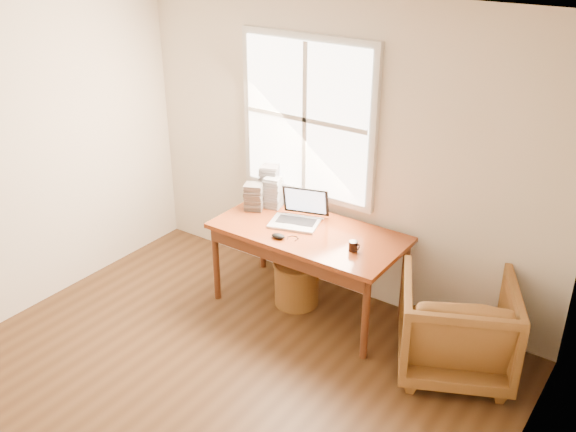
{
  "coord_description": "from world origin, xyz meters",
  "views": [
    {
      "loc": [
        2.55,
        -2.18,
        3.17
      ],
      "look_at": [
        -0.11,
        1.65,
        0.91
      ],
      "focal_mm": 40.0,
      "sensor_mm": 36.0,
      "label": 1
    }
  ],
  "objects_px": {
    "desk": "(309,233)",
    "wicker_stool": "(297,283)",
    "armchair": "(456,326)",
    "coffee_mug": "(353,246)",
    "laptop": "(294,208)",
    "cd_stack_a": "(273,193)"
  },
  "relations": [
    {
      "from": "coffee_mug",
      "to": "cd_stack_a",
      "type": "xyz_separation_m",
      "value": [
        -0.99,
        0.3,
        0.1
      ]
    },
    {
      "from": "armchair",
      "to": "coffee_mug",
      "type": "height_order",
      "value": "coffee_mug"
    },
    {
      "from": "wicker_stool",
      "to": "laptop",
      "type": "bearing_deg",
      "value": 152.27
    },
    {
      "from": "armchair",
      "to": "cd_stack_a",
      "type": "height_order",
      "value": "cd_stack_a"
    },
    {
      "from": "desk",
      "to": "wicker_stool",
      "type": "distance_m",
      "value": 0.55
    },
    {
      "from": "laptop",
      "to": "coffee_mug",
      "type": "height_order",
      "value": "laptop"
    },
    {
      "from": "armchair",
      "to": "cd_stack_a",
      "type": "relative_size",
      "value": 3.01
    },
    {
      "from": "armchair",
      "to": "cd_stack_a",
      "type": "xyz_separation_m",
      "value": [
        -1.87,
        0.28,
        0.51
      ]
    },
    {
      "from": "desk",
      "to": "wicker_stool",
      "type": "height_order",
      "value": "desk"
    },
    {
      "from": "desk",
      "to": "laptop",
      "type": "height_order",
      "value": "laptop"
    },
    {
      "from": "laptop",
      "to": "coffee_mug",
      "type": "xyz_separation_m",
      "value": [
        0.63,
        -0.12,
        -0.11
      ]
    },
    {
      "from": "desk",
      "to": "armchair",
      "type": "relative_size",
      "value": 1.92
    },
    {
      "from": "armchair",
      "to": "coffee_mug",
      "type": "xyz_separation_m",
      "value": [
        -0.88,
        -0.02,
        0.41
      ]
    },
    {
      "from": "armchair",
      "to": "wicker_stool",
      "type": "height_order",
      "value": "armchair"
    },
    {
      "from": "armchair",
      "to": "laptop",
      "type": "distance_m",
      "value": 1.6
    },
    {
      "from": "desk",
      "to": "cd_stack_a",
      "type": "bearing_deg",
      "value": 158.15
    },
    {
      "from": "armchair",
      "to": "coffee_mug",
      "type": "distance_m",
      "value": 0.97
    },
    {
      "from": "wicker_stool",
      "to": "coffee_mug",
      "type": "distance_m",
      "value": 0.84
    },
    {
      "from": "coffee_mug",
      "to": "laptop",
      "type": "bearing_deg",
      "value": -168.47
    },
    {
      "from": "laptop",
      "to": "desk",
      "type": "bearing_deg",
      "value": -25.29
    },
    {
      "from": "wicker_stool",
      "to": "laptop",
      "type": "distance_m",
      "value": 0.71
    },
    {
      "from": "desk",
      "to": "armchair",
      "type": "bearing_deg",
      "value": -2.96
    }
  ]
}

